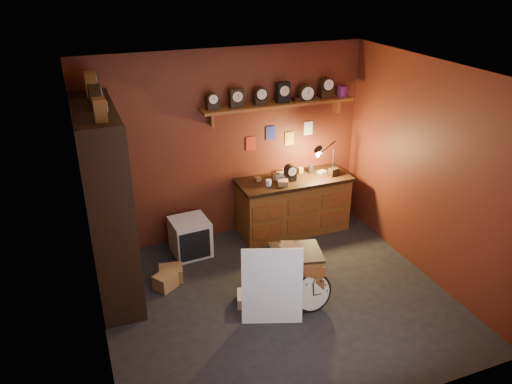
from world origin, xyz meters
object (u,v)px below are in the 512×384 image
object	(u,v)px
workbench	(294,202)
low_cabinet	(296,273)
shelving_unit	(103,196)
big_round_clock	(312,292)

from	to	relation	value
workbench	low_cabinet	bearing A→B (deg)	-114.19
shelving_unit	workbench	xyz separation A→B (m)	(2.68, 0.49, -0.78)
workbench	big_round_clock	xyz separation A→B (m)	(-0.60, -1.79, -0.24)
workbench	low_cabinet	world-z (taller)	workbench
workbench	big_round_clock	distance (m)	1.90
low_cabinet	workbench	bearing A→B (deg)	79.32
workbench	big_round_clock	size ratio (longest dim) A/B	3.43
shelving_unit	big_round_clock	size ratio (longest dim) A/B	5.32
workbench	big_round_clock	bearing A→B (deg)	-108.54
shelving_unit	big_round_clock	distance (m)	2.65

